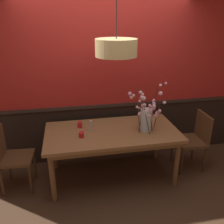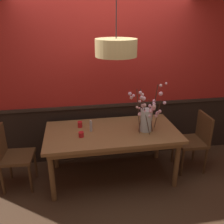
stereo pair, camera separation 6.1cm
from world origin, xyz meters
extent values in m
plane|color=#4C3321|center=(0.00, 0.00, 0.00)|extent=(24.00, 24.00, 0.00)
cube|color=black|center=(0.00, 0.63, 0.45)|extent=(5.21, 0.12, 0.91)
cube|color=#31241E|center=(0.00, 0.62, 0.93)|extent=(5.21, 0.14, 0.05)
cube|color=#B2231E|center=(0.00, 0.63, 1.76)|extent=(5.21, 0.12, 1.70)
cube|color=olive|center=(0.00, 0.00, 0.74)|extent=(1.86, 0.94, 0.04)
cube|color=brown|center=(0.00, 0.00, 0.68)|extent=(1.75, 0.83, 0.08)
cylinder|color=brown|center=(-0.84, -0.38, 0.36)|extent=(0.07, 0.07, 0.72)
cylinder|color=brown|center=(0.84, -0.38, 0.36)|extent=(0.07, 0.07, 0.72)
cylinder|color=brown|center=(-0.84, 0.38, 0.36)|extent=(0.07, 0.07, 0.72)
cylinder|color=brown|center=(0.84, 0.38, 0.36)|extent=(0.07, 0.07, 0.72)
cube|color=brown|center=(1.22, 0.01, 0.47)|extent=(0.44, 0.44, 0.04)
cube|color=brown|center=(1.41, 0.00, 0.70)|extent=(0.05, 0.41, 0.42)
cylinder|color=#492F1A|center=(1.03, -0.17, 0.22)|extent=(0.04, 0.04, 0.44)
cylinder|color=#492F1A|center=(1.04, 0.20, 0.22)|extent=(0.04, 0.04, 0.44)
cylinder|color=#492F1A|center=(1.40, -0.18, 0.22)|extent=(0.04, 0.04, 0.44)
cylinder|color=#492F1A|center=(1.41, 0.19, 0.22)|extent=(0.04, 0.04, 0.44)
cube|color=brown|center=(0.23, 0.81, 0.46)|extent=(0.48, 0.46, 0.04)
cube|color=brown|center=(0.22, 1.01, 0.69)|extent=(0.43, 0.06, 0.41)
cylinder|color=#492F1A|center=(0.44, 0.64, 0.22)|extent=(0.04, 0.04, 0.44)
cylinder|color=#492F1A|center=(0.05, 0.62, 0.22)|extent=(0.04, 0.04, 0.44)
cylinder|color=#492F1A|center=(0.41, 1.01, 0.22)|extent=(0.04, 0.04, 0.44)
cylinder|color=#492F1A|center=(0.02, 0.99, 0.22)|extent=(0.04, 0.04, 0.44)
cube|color=brown|center=(-1.32, 0.01, 0.46)|extent=(0.45, 0.44, 0.04)
cylinder|color=#492F1A|center=(-1.12, 0.18, 0.22)|extent=(0.04, 0.04, 0.44)
cylinder|color=#492F1A|center=(-1.14, -0.18, 0.22)|extent=(0.04, 0.04, 0.44)
cylinder|color=#492F1A|center=(-1.49, 0.20, 0.22)|extent=(0.04, 0.04, 0.44)
cylinder|color=#492F1A|center=(-1.51, -0.15, 0.22)|extent=(0.04, 0.04, 0.44)
cube|color=brown|center=(-0.25, 0.79, 0.47)|extent=(0.43, 0.41, 0.04)
cube|color=brown|center=(-0.25, 0.97, 0.71)|extent=(0.40, 0.05, 0.44)
cylinder|color=#492F1A|center=(-0.08, 0.62, 0.22)|extent=(0.04, 0.04, 0.44)
cylinder|color=#492F1A|center=(-0.43, 0.63, 0.22)|extent=(0.04, 0.04, 0.44)
cylinder|color=#492F1A|center=(-0.07, 0.95, 0.22)|extent=(0.04, 0.04, 0.44)
cylinder|color=#492F1A|center=(-0.42, 0.96, 0.22)|extent=(0.04, 0.04, 0.44)
cylinder|color=silver|center=(0.47, -0.07, 0.92)|extent=(0.17, 0.17, 0.32)
cylinder|color=silver|center=(0.47, -0.07, 0.80)|extent=(0.15, 0.15, 0.07)
cylinder|color=#472D23|center=(0.61, -0.11, 1.01)|extent=(0.04, 0.24, 0.50)
sphere|color=#F1B1BA|center=(0.59, -0.12, 1.00)|extent=(0.05, 0.05, 0.05)
sphere|color=#F5B4CA|center=(0.61, -0.10, 1.02)|extent=(0.05, 0.05, 0.05)
sphere|color=#F4AABB|center=(0.62, -0.16, 1.07)|extent=(0.05, 0.05, 0.05)
sphere|color=#F9B1C9|center=(0.60, -0.12, 1.02)|extent=(0.04, 0.04, 0.04)
sphere|color=#E5B1CC|center=(0.68, -0.14, 1.19)|extent=(0.04, 0.04, 0.04)
cylinder|color=#472D23|center=(0.36, -0.04, 1.05)|extent=(0.01, 0.23, 0.56)
sphere|color=#F6BCC2|center=(0.26, -0.01, 1.24)|extent=(0.04, 0.04, 0.04)
sphere|color=#F7ACCA|center=(0.28, -0.05, 1.28)|extent=(0.04, 0.04, 0.04)
sphere|color=#F8A9BC|center=(0.37, -0.04, 1.09)|extent=(0.03, 0.03, 0.03)
sphere|color=#FDBEBF|center=(0.33, -0.06, 1.12)|extent=(0.03, 0.03, 0.03)
sphere|color=#ECAFD1|center=(0.23, -0.04, 1.31)|extent=(0.05, 0.05, 0.05)
cylinder|color=#472D23|center=(0.57, -0.07, 1.11)|extent=(0.03, 0.23, 0.69)
sphere|color=#F1B3C9|center=(0.58, -0.06, 1.10)|extent=(0.04, 0.04, 0.04)
sphere|color=beige|center=(0.65, -0.05, 1.40)|extent=(0.04, 0.04, 0.04)
sphere|color=#F3A6BA|center=(0.64, -0.10, 1.30)|extent=(0.06, 0.06, 0.06)
sphere|color=#E9AAD0|center=(0.56, -0.09, 1.16)|extent=(0.05, 0.05, 0.05)
sphere|color=#EEACBB|center=(0.71, -0.08, 1.43)|extent=(0.03, 0.03, 0.03)
sphere|color=#FAACC6|center=(0.58, -0.04, 1.18)|extent=(0.05, 0.05, 0.05)
cylinder|color=#472D23|center=(0.40, -0.06, 1.01)|extent=(0.09, 0.07, 0.49)
sphere|color=#FDBDC4|center=(0.37, -0.07, 1.01)|extent=(0.04, 0.04, 0.04)
sphere|color=#F8BCCD|center=(0.37, -0.05, 1.19)|extent=(0.04, 0.04, 0.04)
sphere|color=beige|center=(0.41, -0.07, 1.13)|extent=(0.05, 0.05, 0.05)
sphere|color=#E6A6BA|center=(0.38, -0.06, 1.02)|extent=(0.05, 0.05, 0.05)
cylinder|color=#472D23|center=(0.43, -0.13, 1.07)|extent=(0.13, 0.18, 0.60)
sphere|color=#EFB2CB|center=(0.39, -0.17, 1.27)|extent=(0.05, 0.05, 0.05)
sphere|color=#F2BFD0|center=(0.43, -0.12, 1.07)|extent=(0.04, 0.04, 0.04)
sphere|color=#EBAAC1|center=(0.33, -0.20, 1.36)|extent=(0.05, 0.05, 0.05)
sphere|color=beige|center=(0.42, -0.12, 1.16)|extent=(0.05, 0.05, 0.05)
sphere|color=#F1BDCA|center=(0.37, -0.16, 1.32)|extent=(0.04, 0.04, 0.04)
sphere|color=beige|center=(0.35, -0.18, 1.29)|extent=(0.05, 0.05, 0.05)
cylinder|color=#472D23|center=(0.51, -0.13, 1.00)|extent=(0.09, 0.02, 0.48)
sphere|color=#E6B5C8|center=(0.49, -0.14, 1.01)|extent=(0.05, 0.05, 0.05)
sphere|color=#F9ACC7|center=(0.50, -0.15, 1.09)|extent=(0.05, 0.05, 0.05)
sphere|color=#F6B9BC|center=(0.52, -0.19, 1.17)|extent=(0.05, 0.05, 0.05)
sphere|color=#FAA8C7|center=(0.53, -0.17, 1.13)|extent=(0.06, 0.06, 0.06)
sphere|color=#FEACCE|center=(0.48, -0.15, 1.16)|extent=(0.04, 0.04, 0.04)
sphere|color=beige|center=(0.53, -0.14, 1.13)|extent=(0.05, 0.05, 0.05)
cylinder|color=red|center=(-0.44, -0.11, 0.80)|extent=(0.07, 0.07, 0.07)
torus|color=red|center=(-0.44, -0.11, 0.83)|extent=(0.07, 0.07, 0.01)
cylinder|color=silver|center=(-0.44, -0.11, 0.79)|extent=(0.05, 0.05, 0.04)
cylinder|color=red|center=(-0.44, 0.19, 0.81)|extent=(0.06, 0.06, 0.09)
torus|color=red|center=(-0.44, 0.19, 0.85)|extent=(0.07, 0.07, 0.01)
cylinder|color=silver|center=(-0.44, 0.19, 0.79)|extent=(0.05, 0.05, 0.04)
cylinder|color=#ADADB2|center=(-0.29, 0.04, 0.83)|extent=(0.04, 0.04, 0.14)
cylinder|color=beige|center=(-0.29, 0.04, 0.91)|extent=(0.03, 0.03, 0.02)
cylinder|color=tan|center=(0.03, -0.09, 1.91)|extent=(0.51, 0.51, 0.21)
sphere|color=#F9EAB7|center=(0.03, -0.09, 1.88)|extent=(0.14, 0.14, 0.14)
cylinder|color=black|center=(0.03, -0.09, 2.31)|extent=(0.01, 0.01, 0.60)
camera|label=1|loc=(-0.58, -2.97, 2.26)|focal=38.46mm
camera|label=2|loc=(-0.52, -2.98, 2.26)|focal=38.46mm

